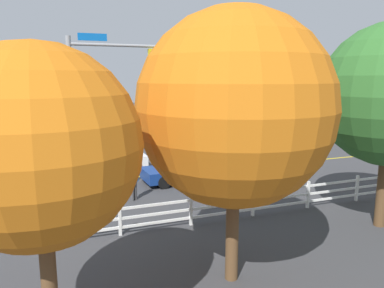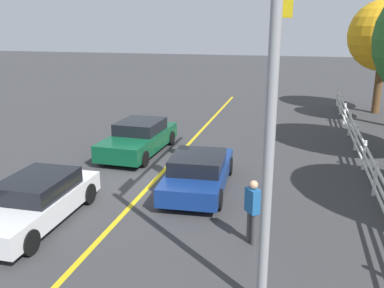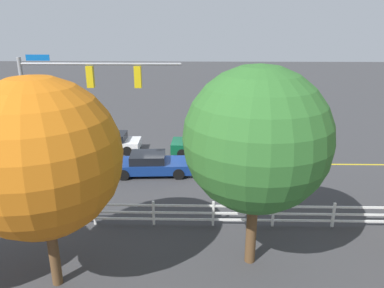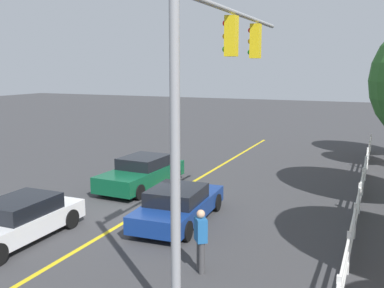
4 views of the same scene
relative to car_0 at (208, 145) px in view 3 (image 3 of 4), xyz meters
name	(u,v)px [view 3 (image 3 of 4)]	position (x,y,z in m)	size (l,w,h in m)	color
ground_plane	(162,163)	(2.94, 1.71, -0.67)	(120.00, 120.00, 0.00)	#38383A
lane_center_stripe	(225,163)	(-1.06, 1.71, -0.66)	(28.00, 0.16, 0.01)	gold
signal_assembly	(70,99)	(6.76, 6.00, 4.31)	(7.65, 0.38, 7.05)	gray
car_0	(208,145)	(0.00, 0.00, 0.00)	(4.76, 2.12, 1.38)	#0C4C2D
car_1	(151,164)	(3.36, 3.41, -0.05)	(4.65, 2.15, 1.26)	navy
car_2	(108,142)	(6.83, -0.43, -0.03)	(4.54, 1.90, 1.29)	silver
pedestrian	(86,173)	(6.54, 5.54, 0.26)	(0.48, 0.45, 1.69)	#3F3F42
white_rail_fence	(213,213)	(-0.06, 9.05, -0.07)	(26.10, 0.10, 1.15)	white
tree_1	(40,158)	(5.38, 12.89, 3.93)	(4.98, 4.98, 7.10)	brown
tree_2	(257,140)	(-1.36, 11.52, 4.11)	(4.98, 4.98, 7.28)	brown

